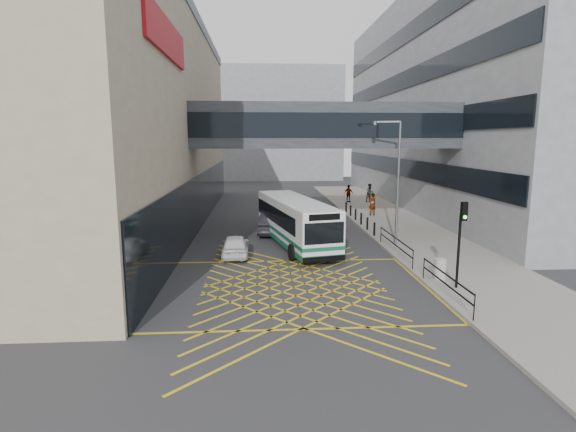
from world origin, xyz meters
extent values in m
plane|color=#333335|center=(0.00, 0.00, 0.00)|extent=(120.00, 120.00, 0.00)
cube|color=tan|center=(-18.00, 16.00, 8.00)|extent=(24.00, 42.00, 16.00)
cube|color=black|center=(-5.96, 16.00, 2.00)|extent=(0.10, 41.50, 4.00)
cube|color=#A61018|center=(-5.92, 4.00, 11.50)|extent=(0.18, 9.00, 1.80)
cube|color=gray|center=(-5.96, 16.00, 15.60)|extent=(0.12, 41.50, 0.80)
cube|color=gray|center=(24.00, 24.00, 10.00)|extent=(24.00, 44.00, 20.00)
cube|color=black|center=(11.96, 24.00, 4.00)|extent=(0.10, 43.50, 1.60)
cube|color=black|center=(11.96, 24.00, 8.00)|extent=(0.10, 43.50, 1.60)
cube|color=black|center=(11.96, 24.00, 12.00)|extent=(0.10, 43.50, 1.60)
cube|color=black|center=(11.96, 24.00, 16.00)|extent=(0.10, 43.50, 1.60)
cube|color=gray|center=(-2.00, 60.00, 9.00)|extent=(28.00, 16.00, 18.00)
cube|color=#34393E|center=(3.00, 12.00, 7.50)|extent=(20.00, 4.00, 3.00)
cube|color=black|center=(3.00, 9.98, 7.50)|extent=(19.50, 0.06, 1.60)
cube|color=black|center=(3.00, 14.02, 7.50)|extent=(19.50, 0.06, 1.60)
cube|color=gray|center=(9.00, 15.00, 0.08)|extent=(6.00, 54.00, 0.16)
cube|color=gold|center=(0.00, 0.00, 0.00)|extent=(12.00, 9.00, 0.01)
cube|color=white|center=(0.70, 8.14, 1.60)|extent=(4.52, 10.60, 2.54)
cube|color=#11563C|center=(0.70, 8.14, 0.49)|extent=(4.56, 10.64, 0.32)
cube|color=#11563C|center=(0.70, 8.14, 0.99)|extent=(4.58, 10.65, 0.21)
cube|color=black|center=(0.58, 8.69, 1.93)|extent=(4.29, 9.32, 0.99)
cube|color=black|center=(1.81, 3.12, 1.83)|extent=(2.13, 0.54, 1.13)
cube|color=black|center=(1.82, 3.10, 2.68)|extent=(1.66, 0.42, 0.33)
cube|color=white|center=(0.70, 8.14, 2.87)|extent=(4.48, 10.50, 0.09)
cube|color=black|center=(1.82, 3.10, 0.47)|extent=(2.31, 0.60, 0.28)
cube|color=black|center=(-0.41, 13.19, 0.47)|extent=(2.31, 0.60, 0.28)
cylinder|color=black|center=(0.28, 4.59, 0.47)|extent=(0.46, 0.97, 0.94)
cylinder|color=black|center=(2.59, 5.10, 0.47)|extent=(0.46, 0.97, 0.94)
cylinder|color=black|center=(-1.10, 10.82, 0.47)|extent=(0.46, 0.97, 0.94)
cylinder|color=black|center=(1.21, 11.33, 0.47)|extent=(0.46, 0.97, 0.94)
imported|color=white|center=(-2.90, 5.76, 0.64)|extent=(1.72, 4.03, 1.27)
imported|color=black|center=(-0.46, 11.95, 0.78)|extent=(2.78, 5.25, 1.56)
imported|color=gray|center=(2.67, 21.87, 0.69)|extent=(2.92, 4.76, 1.38)
cylinder|color=black|center=(7.12, -0.89, 1.78)|extent=(0.13, 0.13, 3.25)
cube|color=black|center=(7.15, -1.10, 3.60)|extent=(0.29, 0.21, 0.81)
sphere|color=#19E533|center=(7.16, -1.19, 3.36)|extent=(0.17, 0.17, 0.15)
cylinder|color=slate|center=(6.91, 7.36, 3.90)|extent=(0.19, 0.19, 7.48)
cube|color=slate|center=(6.21, 7.62, 7.64)|extent=(1.44, 0.60, 0.09)
cylinder|color=slate|center=(5.51, 7.87, 7.56)|extent=(0.34, 0.34, 0.23)
cylinder|color=#ADA89E|center=(6.90, 0.41, 0.63)|extent=(0.54, 0.54, 0.94)
cube|color=black|center=(6.15, -2.00, 1.11)|extent=(0.05, 5.00, 0.05)
cube|color=black|center=(6.15, -2.00, 0.71)|extent=(0.05, 5.00, 0.05)
cube|color=black|center=(6.15, 5.00, 1.11)|extent=(0.05, 6.00, 0.05)
cube|color=black|center=(6.15, 5.00, 0.71)|extent=(0.05, 6.00, 0.05)
cylinder|color=black|center=(6.15, -4.50, 0.66)|extent=(0.04, 0.04, 1.00)
cylinder|color=black|center=(6.15, 0.50, 0.66)|extent=(0.04, 0.04, 1.00)
cylinder|color=black|center=(6.15, 2.00, 0.66)|extent=(0.04, 0.04, 1.00)
cylinder|color=black|center=(6.15, 8.00, 0.66)|extent=(0.04, 0.04, 1.00)
cylinder|color=black|center=(6.25, 10.00, 0.61)|extent=(0.14, 0.14, 0.90)
cylinder|color=black|center=(6.25, 12.00, 0.61)|extent=(0.14, 0.14, 0.90)
cylinder|color=black|center=(6.25, 14.00, 0.61)|extent=(0.14, 0.14, 0.90)
cylinder|color=black|center=(6.25, 16.00, 0.61)|extent=(0.14, 0.14, 0.90)
cylinder|color=black|center=(6.25, 18.00, 0.61)|extent=(0.14, 0.14, 0.90)
cylinder|color=black|center=(6.25, 20.00, 0.61)|extent=(0.14, 0.14, 0.90)
imported|color=gray|center=(8.13, 18.08, 1.12)|extent=(0.89, 0.75, 1.92)
imported|color=gray|center=(9.98, 26.29, 1.11)|extent=(1.07, 0.88, 1.89)
imported|color=gray|center=(7.71, 26.20, 1.06)|extent=(1.14, 1.08, 1.80)
camera|label=1|loc=(-1.50, -19.33, 6.61)|focal=28.00mm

